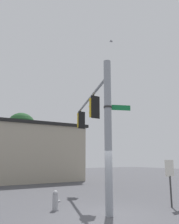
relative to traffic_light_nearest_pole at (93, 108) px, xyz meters
name	(u,v)px	position (x,y,z in m)	size (l,w,h in m)	color
ground_plane	(109,216)	(-1.08, -2.59, -4.89)	(80.00, 80.00, 0.00)	#4C4C51
signal_pole	(108,134)	(-1.08, -2.59, -1.70)	(0.31, 0.31, 6.38)	gray
mast_arm	(89,99)	(0.51, 1.19, 0.77)	(0.14, 0.14, 8.20)	gray
traffic_light_nearest_pole	(93,108)	(0.00, 0.00, 0.00)	(0.54, 0.49, 1.31)	black
traffic_light_mid_inner	(80,120)	(1.71, 4.07, 0.00)	(0.54, 0.49, 1.31)	black
street_name_sign	(113,107)	(-0.87, -2.67, -0.57)	(1.10, 0.57, 0.22)	#147238
bird_flying	(111,41)	(1.43, 0.11, 4.34)	(0.32, 0.31, 0.09)	gray
storefront_building	(8,152)	(-0.48, 14.09, -2.07)	(14.24, 8.85, 5.61)	#A89E89
tree_by_storefront	(21,128)	(0.58, 13.86, 0.43)	(2.98, 2.98, 6.86)	#4C3823
fire_hydrant	(55,200)	(-2.34, -0.42, -4.48)	(0.35, 0.24, 0.82)	#99999E
historical_marker	(170,176)	(2.35, -2.86, -3.49)	(0.60, 0.08, 2.13)	#333333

